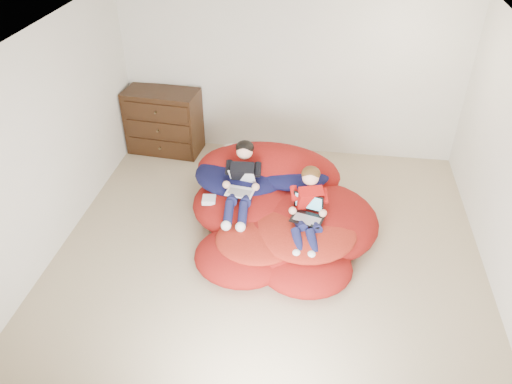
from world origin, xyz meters
name	(u,v)px	position (x,y,z in m)	size (l,w,h in m)	color
room_shell	(268,239)	(0.00, 0.00, 0.22)	(5.10, 5.10, 2.77)	tan
dresser	(164,122)	(-1.90, 2.21, 0.50)	(1.15, 0.66, 0.99)	black
beanbag_pile	(277,209)	(0.04, 0.51, 0.27)	(2.41, 2.33, 0.91)	maroon
cream_pillow	(235,153)	(-0.61, 1.22, 0.62)	(0.40, 0.25, 0.25)	beige
older_boy	(242,179)	(-0.40, 0.53, 0.68)	(0.32, 1.04, 0.68)	black
younger_boy	(308,205)	(0.43, 0.17, 0.63)	(0.38, 0.94, 0.69)	#B71310
laptop_white	(241,185)	(-0.40, 0.47, 0.62)	(0.35, 0.38, 0.22)	white
laptop_black	(308,211)	(0.43, 0.14, 0.57)	(0.41, 0.39, 0.26)	black
power_adapter	(209,200)	(-0.78, 0.39, 0.42)	(0.16, 0.16, 0.06)	white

